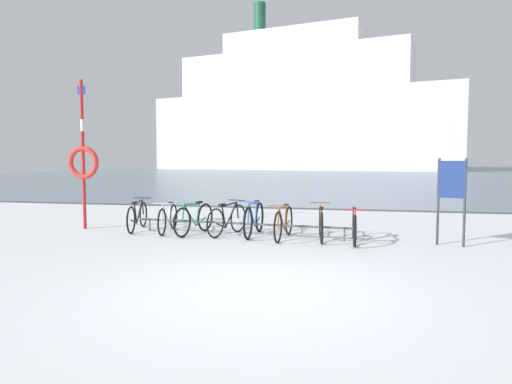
# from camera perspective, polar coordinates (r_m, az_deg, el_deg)

# --- Properties ---
(ground) EXTENTS (80.00, 132.00, 0.08)m
(ground) POSITION_cam_1_polar(r_m,az_deg,el_deg) (59.77, 11.02, 2.41)
(ground) COLOR silver
(bike_rack) EXTENTS (5.24, 0.52, 0.31)m
(bike_rack) POSITION_cam_1_polar(r_m,az_deg,el_deg) (10.35, -1.99, -4.07)
(bike_rack) COLOR #4C5156
(bike_rack) RESTS_ON ground
(bicycle_0) EXTENTS (0.51, 1.72, 0.78)m
(bicycle_0) POSITION_cam_1_polar(r_m,az_deg,el_deg) (11.49, -14.82, -2.97)
(bicycle_0) COLOR black
(bicycle_0) RESTS_ON ground
(bicycle_1) EXTENTS (0.46, 1.63, 0.75)m
(bicycle_1) POSITION_cam_1_polar(r_m,az_deg,el_deg) (11.00, -11.13, -3.29)
(bicycle_1) COLOR black
(bicycle_1) RESTS_ON ground
(bicycle_2) EXTENTS (0.52, 1.65, 0.80)m
(bicycle_2) POSITION_cam_1_polar(r_m,az_deg,el_deg) (10.61, -7.86, -3.40)
(bicycle_2) COLOR black
(bicycle_2) RESTS_ON ground
(bicycle_3) EXTENTS (0.61, 1.56, 0.79)m
(bicycle_3) POSITION_cam_1_polar(r_m,az_deg,el_deg) (10.44, -3.66, -3.51)
(bicycle_3) COLOR black
(bicycle_3) RESTS_ON ground
(bicycle_4) EXTENTS (0.46, 1.82, 0.84)m
(bicycle_4) POSITION_cam_1_polar(r_m,az_deg,el_deg) (10.32, -0.25, -3.49)
(bicycle_4) COLOR black
(bicycle_4) RESTS_ON ground
(bicycle_5) EXTENTS (0.46, 1.74, 0.79)m
(bicycle_5) POSITION_cam_1_polar(r_m,az_deg,el_deg) (9.93, 3.53, -3.91)
(bicycle_5) COLOR black
(bicycle_5) RESTS_ON ground
(bicycle_6) EXTENTS (0.46, 1.66, 0.79)m
(bicycle_6) POSITION_cam_1_polar(r_m,az_deg,el_deg) (9.91, 8.25, -3.99)
(bicycle_6) COLOR black
(bicycle_6) RESTS_ON ground
(bicycle_7) EXTENTS (0.46, 1.65, 0.76)m
(bicycle_7) POSITION_cam_1_polar(r_m,az_deg,el_deg) (9.70, 12.38, -4.29)
(bicycle_7) COLOR black
(bicycle_7) RESTS_ON ground
(info_sign) EXTENTS (0.54, 0.19, 1.78)m
(info_sign) POSITION_cam_1_polar(r_m,az_deg,el_deg) (9.87, 23.62, 0.53)
(info_sign) COLOR #33383D
(info_sign) RESTS_ON ground
(rescue_post) EXTENTS (0.84, 0.13, 3.72)m
(rescue_post) POSITION_cam_1_polar(r_m,az_deg,el_deg) (12.05, -21.10, 3.86)
(rescue_post) COLOR red
(rescue_post) RESTS_ON ground
(ferry_ship) EXTENTS (51.50, 21.37, 28.29)m
(ferry_ship) POSITION_cam_1_polar(r_m,az_deg,el_deg) (76.38, 5.45, 10.00)
(ferry_ship) COLOR silver
(ferry_ship) RESTS_ON ground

